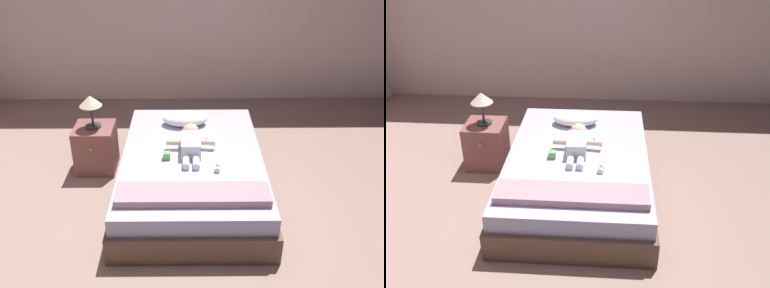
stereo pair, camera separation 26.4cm
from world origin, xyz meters
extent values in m
plane|color=gray|center=(0.00, 0.00, 0.00)|extent=(8.00, 8.00, 0.00)
cube|color=beige|center=(0.00, 3.00, 1.29)|extent=(8.00, 0.12, 2.58)
cube|color=brown|center=(-0.02, 0.69, 0.12)|extent=(1.35, 2.04, 0.25)
cube|color=#B5B0D0|center=(-0.02, 0.69, 0.33)|extent=(1.29, 1.96, 0.16)
ellipsoid|color=white|center=(-0.09, 1.30, 0.47)|extent=(0.47, 0.28, 0.13)
cube|color=white|center=(-0.03, 0.72, 0.48)|extent=(0.18, 0.33, 0.14)
sphere|color=beige|center=(-0.03, 0.96, 0.49)|extent=(0.17, 0.17, 0.17)
cylinder|color=beige|center=(-0.18, 0.77, 0.48)|extent=(0.15, 0.06, 0.06)
cylinder|color=beige|center=(0.13, 0.77, 0.48)|extent=(0.15, 0.08, 0.06)
cylinder|color=white|center=(-0.07, 0.48, 0.44)|extent=(0.06, 0.17, 0.06)
cylinder|color=white|center=(0.02, 0.48, 0.44)|extent=(0.06, 0.17, 0.06)
cube|color=purple|center=(0.16, 0.90, 0.41)|extent=(0.09, 0.13, 0.01)
cube|color=white|center=(0.12, 0.96, 0.42)|extent=(0.02, 0.03, 0.01)
cube|color=brown|center=(-1.01, 1.09, 0.24)|extent=(0.40, 0.40, 0.48)
sphere|color=tan|center=(-1.01, 0.88, 0.35)|extent=(0.03, 0.03, 0.03)
cylinder|color=#333338|center=(-1.01, 1.09, 0.49)|extent=(0.16, 0.16, 0.02)
cylinder|color=#333338|center=(-1.01, 1.09, 0.61)|extent=(0.02, 0.02, 0.21)
cone|color=#EEE5C3|center=(-1.01, 1.09, 0.77)|extent=(0.22, 0.22, 0.11)
cube|color=#AE8A98|center=(-0.02, -0.01, 0.44)|extent=(1.21, 0.28, 0.06)
cube|color=#67B46B|center=(-0.25, 0.59, 0.44)|extent=(0.07, 0.07, 0.07)
cylinder|color=white|center=(0.20, 0.39, 0.43)|extent=(0.07, 0.10, 0.05)
cone|color=#F1C06B|center=(0.20, 0.39, 0.47)|extent=(0.03, 0.03, 0.02)
camera|label=1|loc=(-0.05, -2.70, 2.40)|focal=39.35mm
camera|label=2|loc=(0.22, -2.69, 2.40)|focal=39.35mm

